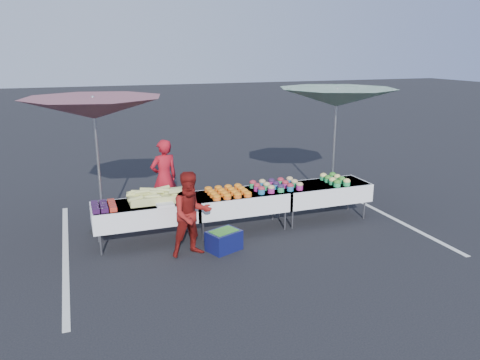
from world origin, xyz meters
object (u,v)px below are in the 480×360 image
object	(u,v)px
table_center	(240,201)
table_right	(323,192)
customer	(191,214)
vendor	(164,178)
umbrella_left	(94,109)
storage_bin	(224,240)
table_left	(145,212)
umbrella_right	(337,98)

from	to	relation	value
table_center	table_right	world-z (taller)	same
table_center	customer	size ratio (longest dim) A/B	1.28
vendor	customer	bearing A→B (deg)	77.18
umbrella_left	storage_bin	xyz separation A→B (m)	(1.91, -1.61, -2.16)
table_left	table_center	xyz separation A→B (m)	(1.80, 0.00, 0.00)
table_right	umbrella_right	xyz separation A→B (m)	(0.70, 0.80, 1.79)
table_center	umbrella_right	bearing A→B (deg)	17.74
storage_bin	umbrella_left	bearing A→B (deg)	117.94
vendor	customer	size ratio (longest dim) A/B	1.11
umbrella_left	storage_bin	world-z (taller)	umbrella_left
umbrella_left	vendor	bearing A→B (deg)	23.34
umbrella_left	storage_bin	distance (m)	3.30
table_right	vendor	bearing A→B (deg)	155.36
vendor	umbrella_left	xyz separation A→B (m)	(-1.32, -0.57, 1.54)
table_right	customer	xyz separation A→B (m)	(-2.96, -0.81, 0.15)
table_center	umbrella_left	distance (m)	3.16
vendor	storage_bin	xyz separation A→B (m)	(0.59, -2.18, -0.62)
customer	vendor	bearing A→B (deg)	84.92
table_left	customer	world-z (taller)	customer
table_center	table_right	size ratio (longest dim) A/B	1.00
table_right	vendor	distance (m)	3.29
table_left	umbrella_right	bearing A→B (deg)	10.54
table_left	storage_bin	size ratio (longest dim) A/B	2.82
table_left	table_right	xyz separation A→B (m)	(3.60, 0.00, 0.00)
table_right	vendor	world-z (taller)	vendor
customer	umbrella_right	distance (m)	4.32
customer	table_left	bearing A→B (deg)	122.66
vendor	table_right	bearing A→B (deg)	141.89
customer	umbrella_left	distance (m)	2.65
table_left	customer	distance (m)	1.04
table_left	customer	xyz separation A→B (m)	(0.64, -0.81, 0.15)
table_center	umbrella_left	size ratio (longest dim) A/B	0.63
umbrella_left	table_left	bearing A→B (deg)	-48.81
table_right	storage_bin	bearing A→B (deg)	-161.26
table_right	umbrella_right	bearing A→B (deg)	48.81
vendor	customer	xyz separation A→B (m)	(0.03, -2.18, -0.08)
table_center	storage_bin	xyz separation A→B (m)	(-0.59, -0.81, -0.40)
umbrella_right	storage_bin	world-z (taller)	umbrella_right
storage_bin	table_right	bearing A→B (deg)	-3.11
table_right	vendor	size ratio (longest dim) A/B	1.15
vendor	storage_bin	size ratio (longest dim) A/B	2.44
umbrella_left	table_right	bearing A→B (deg)	-10.54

